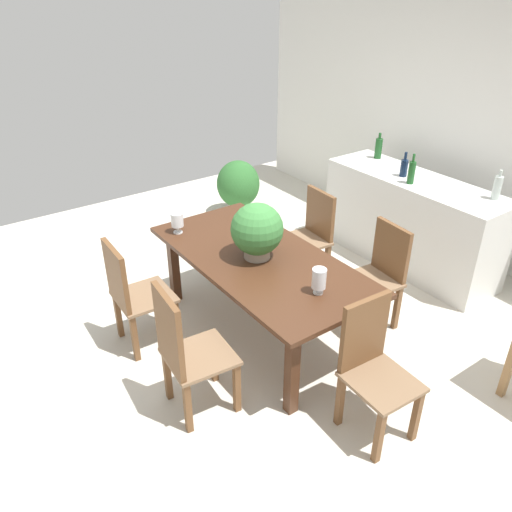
{
  "coord_description": "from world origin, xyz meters",
  "views": [
    {
      "loc": [
        2.87,
        -2.16,
        2.74
      ],
      "look_at": [
        -0.06,
        -0.08,
        0.72
      ],
      "focal_mm": 35.82,
      "sensor_mm": 36.0,
      "label": 1
    }
  ],
  "objects_px": {
    "crystal_vase_center_near": "(177,221)",
    "chair_near_right": "(185,349)",
    "crystal_vase_left": "(319,279)",
    "flower_centerpiece": "(257,230)",
    "wine_bottle_clear": "(412,172)",
    "wine_bottle_tall": "(497,187)",
    "chair_near_left": "(131,292)",
    "wine_bottle_green": "(404,167)",
    "wine_bottle_amber": "(379,148)",
    "chair_foot_end": "(372,363)",
    "chair_far_right": "(379,272)",
    "kitchen_counter": "(410,222)",
    "dining_table": "(260,267)",
    "wine_glass": "(272,227)",
    "potted_plant_floor": "(238,185)",
    "chair_far_left": "(310,233)"
  },
  "relations": [
    {
      "from": "dining_table",
      "to": "chair_foot_end",
      "type": "distance_m",
      "value": 1.25
    },
    {
      "from": "crystal_vase_left",
      "to": "wine_bottle_amber",
      "type": "relative_size",
      "value": 0.7
    },
    {
      "from": "chair_near_right",
      "to": "flower_centerpiece",
      "type": "bearing_deg",
      "value": -58.54
    },
    {
      "from": "flower_centerpiece",
      "to": "crystal_vase_center_near",
      "type": "relative_size",
      "value": 2.45
    },
    {
      "from": "kitchen_counter",
      "to": "wine_bottle_tall",
      "type": "relative_size",
      "value": 7.0
    },
    {
      "from": "flower_centerpiece",
      "to": "kitchen_counter",
      "type": "bearing_deg",
      "value": 92.07
    },
    {
      "from": "dining_table",
      "to": "chair_near_left",
      "type": "height_order",
      "value": "chair_near_left"
    },
    {
      "from": "crystal_vase_left",
      "to": "crystal_vase_center_near",
      "type": "distance_m",
      "value": 1.47
    },
    {
      "from": "flower_centerpiece",
      "to": "chair_far_left",
      "type": "bearing_deg",
      "value": 114.49
    },
    {
      "from": "dining_table",
      "to": "crystal_vase_left",
      "type": "bearing_deg",
      "value": 3.17
    },
    {
      "from": "chair_near_left",
      "to": "wine_glass",
      "type": "height_order",
      "value": "chair_near_left"
    },
    {
      "from": "wine_glass",
      "to": "kitchen_counter",
      "type": "height_order",
      "value": "kitchen_counter"
    },
    {
      "from": "flower_centerpiece",
      "to": "crystal_vase_left",
      "type": "xyz_separation_m",
      "value": [
        0.67,
        0.05,
        -0.12
      ]
    },
    {
      "from": "chair_far_right",
      "to": "crystal_vase_center_near",
      "type": "height_order",
      "value": "crystal_vase_center_near"
    },
    {
      "from": "chair_far_left",
      "to": "kitchen_counter",
      "type": "relative_size",
      "value": 0.48
    },
    {
      "from": "chair_near_left",
      "to": "flower_centerpiece",
      "type": "height_order",
      "value": "flower_centerpiece"
    },
    {
      "from": "chair_far_right",
      "to": "potted_plant_floor",
      "type": "relative_size",
      "value": 1.32
    },
    {
      "from": "chair_near_right",
      "to": "crystal_vase_center_near",
      "type": "distance_m",
      "value": 1.38
    },
    {
      "from": "wine_glass",
      "to": "wine_bottle_tall",
      "type": "height_order",
      "value": "wine_bottle_tall"
    },
    {
      "from": "chair_far_right",
      "to": "chair_foot_end",
      "type": "relative_size",
      "value": 0.96
    },
    {
      "from": "wine_bottle_green",
      "to": "potted_plant_floor",
      "type": "relative_size",
      "value": 0.35
    },
    {
      "from": "crystal_vase_left",
      "to": "wine_bottle_green",
      "type": "distance_m",
      "value": 2.1
    },
    {
      "from": "chair_far_left",
      "to": "wine_glass",
      "type": "bearing_deg",
      "value": -66.59
    },
    {
      "from": "crystal_vase_center_near",
      "to": "chair_near_right",
      "type": "bearing_deg",
      "value": -26.61
    },
    {
      "from": "chair_near_left",
      "to": "chair_near_right",
      "type": "bearing_deg",
      "value": -178.28
    },
    {
      "from": "crystal_vase_left",
      "to": "wine_bottle_tall",
      "type": "xyz_separation_m",
      "value": [
        -0.01,
        2.11,
        0.19
      ]
    },
    {
      "from": "dining_table",
      "to": "wine_glass",
      "type": "height_order",
      "value": "wine_glass"
    },
    {
      "from": "wine_bottle_amber",
      "to": "chair_far_right",
      "type": "bearing_deg",
      "value": -44.98
    },
    {
      "from": "flower_centerpiece",
      "to": "potted_plant_floor",
      "type": "distance_m",
      "value": 2.53
    },
    {
      "from": "wine_glass",
      "to": "chair_near_left",
      "type": "bearing_deg",
      "value": -101.28
    },
    {
      "from": "chair_far_left",
      "to": "wine_glass",
      "type": "relative_size",
      "value": 6.31
    },
    {
      "from": "flower_centerpiece",
      "to": "kitchen_counter",
      "type": "xyz_separation_m",
      "value": [
        -0.07,
        2.0,
        -0.51
      ]
    },
    {
      "from": "chair_near_left",
      "to": "chair_near_right",
      "type": "xyz_separation_m",
      "value": [
        0.89,
        -0.01,
        0.02
      ]
    },
    {
      "from": "wine_bottle_clear",
      "to": "wine_bottle_tall",
      "type": "bearing_deg",
      "value": 24.09
    },
    {
      "from": "chair_far_right",
      "to": "chair_far_left",
      "type": "height_order",
      "value": "chair_far_right"
    },
    {
      "from": "chair_foot_end",
      "to": "wine_bottle_tall",
      "type": "bearing_deg",
      "value": 18.61
    },
    {
      "from": "chair_foot_end",
      "to": "flower_centerpiece",
      "type": "xyz_separation_m",
      "value": [
        -1.26,
        -0.02,
        0.45
      ]
    },
    {
      "from": "wine_bottle_amber",
      "to": "chair_near_left",
      "type": "bearing_deg",
      "value": -84.24
    },
    {
      "from": "chair_near_left",
      "to": "wine_bottle_green",
      "type": "xyz_separation_m",
      "value": [
        0.23,
        2.85,
        0.51
      ]
    },
    {
      "from": "kitchen_counter",
      "to": "wine_bottle_amber",
      "type": "height_order",
      "value": "wine_bottle_amber"
    },
    {
      "from": "chair_near_right",
      "to": "crystal_vase_left",
      "type": "height_order",
      "value": "chair_near_right"
    },
    {
      "from": "chair_foot_end",
      "to": "wine_bottle_green",
      "type": "relative_size",
      "value": 3.9
    },
    {
      "from": "chair_near_right",
      "to": "wine_bottle_tall",
      "type": "relative_size",
      "value": 3.67
    },
    {
      "from": "flower_centerpiece",
      "to": "kitchen_counter",
      "type": "relative_size",
      "value": 0.24
    },
    {
      "from": "crystal_vase_center_near",
      "to": "wine_bottle_amber",
      "type": "height_order",
      "value": "wine_bottle_amber"
    },
    {
      "from": "crystal_vase_center_near",
      "to": "wine_glass",
      "type": "bearing_deg",
      "value": 47.72
    },
    {
      "from": "chair_near_left",
      "to": "potted_plant_floor",
      "type": "height_order",
      "value": "chair_near_left"
    },
    {
      "from": "dining_table",
      "to": "chair_far_right",
      "type": "bearing_deg",
      "value": 63.56
    },
    {
      "from": "flower_centerpiece",
      "to": "wine_bottle_amber",
      "type": "height_order",
      "value": "wine_bottle_amber"
    },
    {
      "from": "flower_centerpiece",
      "to": "wine_bottle_clear",
      "type": "bearing_deg",
      "value": 91.21
    }
  ]
}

